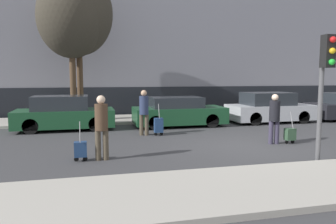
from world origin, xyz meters
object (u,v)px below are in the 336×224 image
(parked_car_1, at_px, (179,112))
(bare_tree_down_street, at_px, (78,14))
(traffic_light, at_px, (325,72))
(pedestrian_right, at_px, (274,116))
(pedestrian_left, at_px, (101,124))
(parked_car_0, at_px, (64,114))
(bare_tree_near_crossing, at_px, (71,17))
(parked_car_2, at_px, (269,108))
(pedestrian_center, at_px, (144,110))
(trolley_left, at_px, (81,149))
(trolley_center, at_px, (159,125))
(trolley_right, at_px, (290,134))

(parked_car_1, height_order, bare_tree_down_street, bare_tree_down_street)
(bare_tree_down_street, bearing_deg, traffic_light, -56.22)
(parked_car_1, distance_m, pedestrian_right, 4.89)
(pedestrian_left, bearing_deg, parked_car_0, 104.90)
(parked_car_0, bearing_deg, pedestrian_right, -33.99)
(pedestrian_right, height_order, bare_tree_near_crossing, bare_tree_near_crossing)
(parked_car_2, xyz_separation_m, bare_tree_near_crossing, (-9.13, 1.68, 4.18))
(pedestrian_center, xyz_separation_m, pedestrian_right, (3.86, -2.58, -0.04))
(parked_car_2, xyz_separation_m, traffic_light, (-2.75, -7.05, 1.64))
(trolley_left, height_order, trolley_center, trolley_center)
(pedestrian_left, relative_size, bare_tree_near_crossing, 0.26)
(bare_tree_down_street, bearing_deg, parked_car_2, -12.91)
(pedestrian_left, distance_m, traffic_light, 5.82)
(parked_car_1, xyz_separation_m, pedestrian_right, (1.99, -4.45, 0.31))
(traffic_light, bearing_deg, bare_tree_near_crossing, 126.14)
(trolley_left, bearing_deg, traffic_light, -15.58)
(pedestrian_right, bearing_deg, bare_tree_near_crossing, -35.48)
(trolley_center, bearing_deg, parked_car_1, 56.70)
(parked_car_1, xyz_separation_m, traffic_light, (1.85, -6.87, 1.69))
(trolley_right, bearing_deg, parked_car_1, 119.23)
(parked_car_2, relative_size, bare_tree_down_street, 0.58)
(trolley_center, bearing_deg, bare_tree_near_crossing, 129.01)
(trolley_left, distance_m, trolley_center, 4.19)
(parked_car_0, bearing_deg, pedestrian_center, -34.22)
(trolley_right, xyz_separation_m, bare_tree_near_crossing, (-7.07, 6.40, 4.54))
(trolley_left, relative_size, trolley_right, 1.00)
(pedestrian_left, bearing_deg, bare_tree_near_crossing, 99.05)
(bare_tree_down_street, bearing_deg, trolley_center, -56.03)
(parked_car_0, relative_size, bare_tree_near_crossing, 0.60)
(parked_car_1, bearing_deg, bare_tree_down_street, 152.41)
(parked_car_2, height_order, pedestrian_center, pedestrian_center)
(parked_car_1, xyz_separation_m, pedestrian_left, (-3.57, -5.22, 0.36))
(traffic_light, bearing_deg, parked_car_2, 68.72)
(parked_car_1, height_order, traffic_light, traffic_light)
(parked_car_2, height_order, trolley_right, parked_car_2)
(pedestrian_left, distance_m, trolley_left, 0.86)
(pedestrian_right, relative_size, traffic_light, 0.51)
(pedestrian_right, xyz_separation_m, trolley_right, (0.54, -0.08, -0.61))
(trolley_center, bearing_deg, bare_tree_down_street, 123.97)
(parked_car_0, relative_size, traffic_light, 1.23)
(parked_car_0, distance_m, pedestrian_right, 8.28)
(trolley_center, distance_m, trolley_right, 4.61)
(trolley_right, distance_m, bare_tree_down_street, 10.67)
(parked_car_1, bearing_deg, trolley_center, -123.30)
(pedestrian_right, bearing_deg, trolley_right, 179.92)
(parked_car_0, xyz_separation_m, trolley_right, (7.41, -4.71, -0.35))
(pedestrian_right, bearing_deg, traffic_light, 95.18)
(pedestrian_center, relative_size, trolley_right, 1.62)
(pedestrian_center, bearing_deg, bare_tree_near_crossing, -34.27)
(parked_car_1, xyz_separation_m, trolley_left, (-4.12, -5.21, -0.30))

